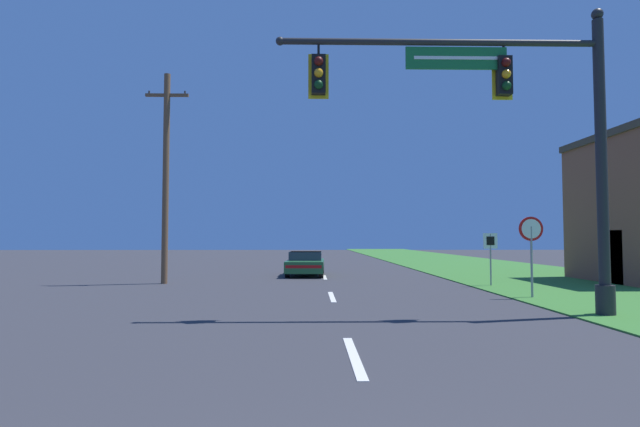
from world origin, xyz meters
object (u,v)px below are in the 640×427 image
(stop_sign, at_px, (531,238))
(route_sign_post, at_px, (490,247))
(signal_mast, at_px, (521,129))
(car_ahead, at_px, (306,263))
(utility_pole_near, at_px, (166,174))

(stop_sign, distance_m, route_sign_post, 3.91)
(signal_mast, height_order, stop_sign, signal_mast)
(stop_sign, xyz_separation_m, route_sign_post, (0.13, 3.89, -0.34))
(car_ahead, relative_size, route_sign_post, 2.18)
(car_ahead, xyz_separation_m, utility_pole_near, (-5.80, -4.48, 3.94))
(car_ahead, distance_m, route_sign_post, 9.42)
(signal_mast, xyz_separation_m, stop_sign, (1.76, 3.54, -2.66))
(signal_mast, height_order, utility_pole_near, utility_pole_near)
(route_sign_post, distance_m, utility_pole_near, 13.49)
(utility_pole_near, bearing_deg, signal_mast, -38.51)
(signal_mast, relative_size, stop_sign, 3.26)
(signal_mast, relative_size, utility_pole_near, 0.93)
(stop_sign, bearing_deg, route_sign_post, 88.12)
(stop_sign, bearing_deg, car_ahead, 126.00)
(route_sign_post, relative_size, utility_pole_near, 0.23)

